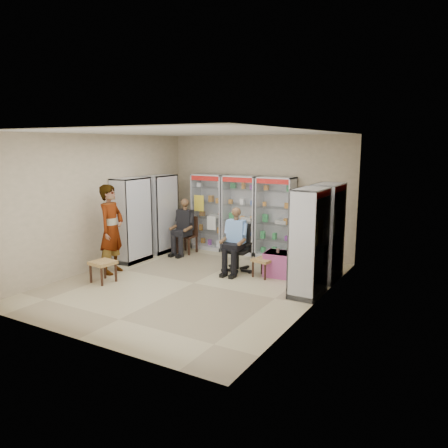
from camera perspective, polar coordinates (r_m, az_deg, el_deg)
The scene contains 18 objects.
floor at distance 8.96m, azimuth -3.98°, elevation -7.70°, with size 6.00×6.00×0.00m, color tan.
room_shell at distance 8.56m, azimuth -4.15°, elevation 4.93°, with size 5.02×6.02×3.01m.
cabinet_back_left at distance 11.66m, azimuth -1.85°, elevation 1.60°, with size 0.90×0.50×2.00m, color silver.
cabinet_back_mid at distance 11.19m, azimuth 2.28°, elevation 1.23°, with size 0.90×0.50×2.00m, color #A6A8AD.
cabinet_back_right at distance 10.79m, azimuth 6.75°, elevation 0.82°, with size 0.90×0.50×2.00m, color #A7A9AE.
cabinet_right_far at distance 9.19m, azimuth 13.30°, elevation -1.05°, with size 0.50×0.90×2.00m, color #A2A3A9.
cabinet_right_near at distance 8.17m, azimuth 11.05°, elevation -2.39°, with size 0.50×0.90×2.00m, color #9DA0A3.
cabinet_left_far at distance 11.43m, azimuth -8.29°, elevation 1.33°, with size 0.50×0.90×2.00m, color #B6BABE.
cabinet_left_near at distance 10.60m, azimuth -11.96°, elevation 0.50°, with size 0.50×0.90×2.00m, color #B9BCC1.
wooden_chair at distance 11.29m, azimuth -4.87°, elevation -1.45°, with size 0.42×0.42×0.94m, color black.
seated_customer at distance 11.21m, azimuth -5.04°, elevation -0.50°, with size 0.44×0.60×1.34m, color black, non-canonical shape.
office_chair at distance 9.59m, azimuth 1.78°, elevation -3.17°, with size 0.58×0.58×1.06m, color black.
seated_shopkeeper at distance 9.52m, azimuth 1.65°, elevation -2.38°, with size 0.44×0.62×1.35m, color #74ACE7, non-canonical shape.
pink_trunk at distance 9.43m, azimuth 7.11°, elevation -5.20°, with size 0.54×0.52×0.52m, color #B14675.
tea_glass at distance 9.32m, azimuth 7.07°, elevation -3.45°, with size 0.07×0.07×0.09m, color #561F07.
woven_stool_a at distance 9.33m, azimuth 5.17°, elevation -5.70°, with size 0.40×0.40×0.40m, color #A58845.
woven_stool_b at distance 9.28m, azimuth -15.49°, elevation -6.01°, with size 0.44×0.44×0.44m, color #A17D44.
standing_man at distance 9.74m, azimuth -14.49°, elevation -0.67°, with size 0.71×0.46×1.94m, color gray.
Camera 1 is at (4.78, -7.05, 2.78)m, focal length 35.00 mm.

